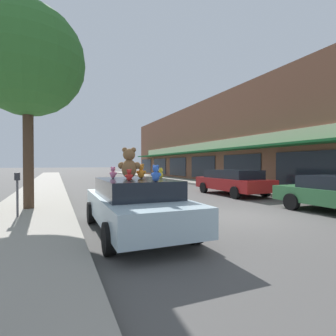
{
  "coord_description": "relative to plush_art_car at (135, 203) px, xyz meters",
  "views": [
    {
      "loc": [
        -5.32,
        -6.82,
        1.69
      ],
      "look_at": [
        -1.54,
        1.99,
        1.54
      ],
      "focal_mm": 28.0,
      "sensor_mm": 36.0,
      "label": 1
    }
  ],
  "objects": [
    {
      "name": "storefront_row",
      "position": [
        16.23,
        14.98,
        3.11
      ],
      "size": [
        12.26,
        38.56,
        7.64
      ],
      "color": "brown",
      "rests_on": "ground_plane"
    },
    {
      "name": "plush_art_car",
      "position": [
        0.0,
        0.0,
        0.0
      ],
      "size": [
        2.04,
        4.54,
        1.31
      ],
      "rotation": [
        0.0,
        0.0,
        -0.01
      ],
      "color": "#ADC6D1",
      "rests_on": "ground_plane"
    },
    {
      "name": "teddy_bear_yellow",
      "position": [
        0.68,
        0.01,
        0.74
      ],
      "size": [
        0.18,
        0.18,
        0.27
      ],
      "rotation": [
        0.0,
        0.0,
        3.93
      ],
      "color": "yellow",
      "rests_on": "plush_art_car"
    },
    {
      "name": "teddy_bear_giant",
      "position": [
        -0.08,
        0.32,
        0.99
      ],
      "size": [
        0.61,
        0.45,
        0.8
      ],
      "rotation": [
        0.0,
        0.0,
        2.74
      ],
      "color": "olive",
      "rests_on": "plush_art_car"
    },
    {
      "name": "teddy_bear_blue",
      "position": [
        0.15,
        -1.05,
        0.78
      ],
      "size": [
        0.22,
        0.26,
        0.36
      ],
      "rotation": [
        0.0,
        0.0,
        2.15
      ],
      "color": "blue",
      "rests_on": "plush_art_car"
    },
    {
      "name": "teddy_bear_pink",
      "position": [
        -0.43,
        0.63,
        0.75
      ],
      "size": [
        0.2,
        0.21,
        0.31
      ],
      "rotation": [
        0.0,
        0.0,
        2.34
      ],
      "color": "pink",
      "rests_on": "plush_art_car"
    },
    {
      "name": "teddy_bear_orange",
      "position": [
        0.23,
        0.29,
        0.79
      ],
      "size": [
        0.26,
        0.25,
        0.38
      ],
      "rotation": [
        0.0,
        0.0,
        2.41
      ],
      "color": "orange",
      "rests_on": "plush_art_car"
    },
    {
      "name": "sidewalk_near",
      "position": [
        -2.57,
        0.55,
        -0.63
      ],
      "size": [
        2.57,
        90.0,
        0.17
      ],
      "color": "gray",
      "rests_on": "ground_plane"
    },
    {
      "name": "teddy_bear_black",
      "position": [
        0.67,
        0.43,
        0.75
      ],
      "size": [
        0.24,
        0.16,
        0.31
      ],
      "rotation": [
        0.0,
        0.0,
        3.38
      ],
      "color": "black",
      "rests_on": "plush_art_car"
    },
    {
      "name": "parking_meter",
      "position": [
        -2.83,
        2.36,
        0.27
      ],
      "size": [
        0.14,
        0.1,
        1.27
      ],
      "color": "#4C4C51",
      "rests_on": "sidewalk_near"
    },
    {
      "name": "street_tree",
      "position": [
        -2.67,
        3.88,
        4.5
      ],
      "size": [
        3.79,
        3.79,
        6.96
      ],
      "color": "#473323",
      "rests_on": "sidewalk_near"
    },
    {
      "name": "parked_car_far_center",
      "position": [
        7.07,
        5.49,
        0.05
      ],
      "size": [
        2.07,
        4.71,
        1.37
      ],
      "color": "maroon",
      "rests_on": "ground_plane"
    },
    {
      "name": "ground_plane",
      "position": [
        3.51,
        0.55,
        -0.71
      ],
      "size": [
        260.0,
        260.0,
        0.0
      ],
      "primitive_type": "plane",
      "color": "#514F4C"
    },
    {
      "name": "teddy_bear_red",
      "position": [
        -0.33,
        -0.66,
        0.73
      ],
      "size": [
        0.19,
        0.12,
        0.26
      ],
      "rotation": [
        0.0,
        0.0,
        3.07
      ],
      "color": "red",
      "rests_on": "plush_art_car"
    }
  ]
}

